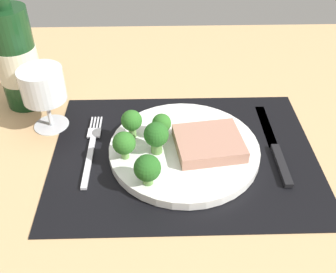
{
  "coord_description": "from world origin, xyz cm",
  "views": [
    {
      "loc": [
        -4.25,
        -52.11,
        46.79
      ],
      "look_at": [
        -2.78,
        2.75,
        1.9
      ],
      "focal_mm": 42.15,
      "sensor_mm": 36.0,
      "label": 1
    }
  ],
  "objects_px": {
    "plate": "(184,150)",
    "knife": "(275,148)",
    "wine_bottle": "(16,57)",
    "fork": "(91,148)",
    "wine_glass": "(43,88)",
    "steak": "(209,143)"
  },
  "relations": [
    {
      "from": "steak",
      "to": "knife",
      "type": "distance_m",
      "value": 0.12
    },
    {
      "from": "plate",
      "to": "wine_bottle",
      "type": "relative_size",
      "value": 0.94
    },
    {
      "from": "knife",
      "to": "wine_bottle",
      "type": "relative_size",
      "value": 0.82
    },
    {
      "from": "wine_bottle",
      "to": "knife",
      "type": "bearing_deg",
      "value": -19.21
    },
    {
      "from": "plate",
      "to": "wine_glass",
      "type": "height_order",
      "value": "wine_glass"
    },
    {
      "from": "fork",
      "to": "wine_glass",
      "type": "bearing_deg",
      "value": 140.18
    },
    {
      "from": "knife",
      "to": "wine_bottle",
      "type": "height_order",
      "value": "wine_bottle"
    },
    {
      "from": "wine_glass",
      "to": "plate",
      "type": "bearing_deg",
      "value": -19.86
    },
    {
      "from": "wine_glass",
      "to": "steak",
      "type": "bearing_deg",
      "value": -18.19
    },
    {
      "from": "plate",
      "to": "knife",
      "type": "distance_m",
      "value": 0.16
    },
    {
      "from": "fork",
      "to": "wine_glass",
      "type": "distance_m",
      "value": 0.14
    },
    {
      "from": "wine_bottle",
      "to": "plate",
      "type": "bearing_deg",
      "value": -28.57
    },
    {
      "from": "fork",
      "to": "wine_bottle",
      "type": "distance_m",
      "value": 0.24
    },
    {
      "from": "fork",
      "to": "wine_glass",
      "type": "relative_size",
      "value": 1.57
    },
    {
      "from": "knife",
      "to": "wine_bottle",
      "type": "bearing_deg",
      "value": 164.13
    },
    {
      "from": "knife",
      "to": "wine_bottle",
      "type": "distance_m",
      "value": 0.52
    },
    {
      "from": "steak",
      "to": "wine_glass",
      "type": "relative_size",
      "value": 0.92
    },
    {
      "from": "plate",
      "to": "wine_glass",
      "type": "xyz_separation_m",
      "value": [
        -0.25,
        0.09,
        0.07
      ]
    },
    {
      "from": "knife",
      "to": "fork",
      "type": "bearing_deg",
      "value": -178.21
    },
    {
      "from": "fork",
      "to": "knife",
      "type": "distance_m",
      "value": 0.33
    },
    {
      "from": "plate",
      "to": "fork",
      "type": "height_order",
      "value": "plate"
    },
    {
      "from": "plate",
      "to": "wine_bottle",
      "type": "bearing_deg",
      "value": 151.43
    }
  ]
}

